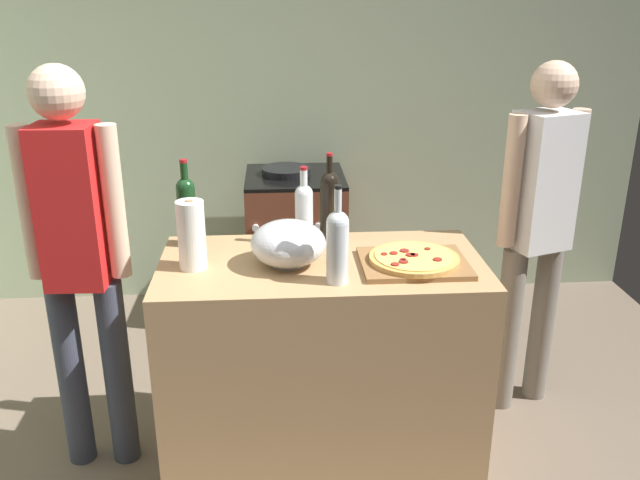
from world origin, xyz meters
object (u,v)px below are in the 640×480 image
at_px(stove, 296,247).
at_px(person_in_red, 538,218).
at_px(mixing_bowl, 288,243).
at_px(paper_towel_roll, 192,235).
at_px(wine_bottle_green, 329,202).
at_px(wine_bottle_dark, 187,208).
at_px(wine_bottle_clear, 338,243).
at_px(wine_bottle_amber, 304,211).
at_px(person_in_stripes, 78,252).
at_px(pizza, 414,258).

distance_m(stove, person_in_red, 1.50).
bearing_deg(stove, mixing_bowl, -92.89).
relative_size(paper_towel_roll, wine_bottle_green, 0.73).
xyz_separation_m(wine_bottle_dark, person_in_red, (1.50, 0.12, -0.12)).
relative_size(wine_bottle_green, wine_bottle_clear, 1.02).
height_order(wine_bottle_clear, wine_bottle_amber, wine_bottle_clear).
relative_size(mixing_bowl, person_in_stripes, 0.17).
distance_m(paper_towel_roll, wine_bottle_green, 0.60).
relative_size(wine_bottle_dark, wine_bottle_amber, 1.10).
bearing_deg(mixing_bowl, stove, 87.11).
bearing_deg(wine_bottle_amber, wine_bottle_green, 27.71).
relative_size(pizza, wine_bottle_dark, 0.95).
relative_size(mixing_bowl, paper_towel_roll, 1.07).
height_order(mixing_bowl, stove, mixing_bowl).
xyz_separation_m(wine_bottle_dark, person_in_stripes, (-0.39, -0.19, -0.10)).
relative_size(wine_bottle_dark, stove, 0.39).
bearing_deg(person_in_red, person_in_stripes, -170.85).
height_order(mixing_bowl, wine_bottle_dark, wine_bottle_dark).
distance_m(wine_bottle_green, wine_bottle_clear, 0.45).
relative_size(mixing_bowl, wine_bottle_clear, 0.79).
distance_m(mixing_bowl, wine_bottle_amber, 0.24).
height_order(pizza, stove, pizza).
relative_size(wine_bottle_dark, wine_bottle_clear, 0.99).
distance_m(pizza, wine_bottle_amber, 0.49).
distance_m(wine_bottle_green, wine_bottle_dark, 0.58).
height_order(pizza, wine_bottle_clear, wine_bottle_clear).
relative_size(mixing_bowl, person_in_red, 0.18).
relative_size(wine_bottle_green, person_in_red, 0.23).
xyz_separation_m(pizza, wine_bottle_green, (-0.30, 0.32, 0.13)).
bearing_deg(person_in_stripes, pizza, -4.37).
distance_m(paper_towel_roll, wine_bottle_dark, 0.25).
xyz_separation_m(paper_towel_roll, person_in_red, (1.46, 0.36, -0.09)).
xyz_separation_m(wine_bottle_clear, wine_bottle_amber, (-0.10, 0.39, -0.01)).
bearing_deg(mixing_bowl, person_in_red, 18.13).
bearing_deg(person_in_red, wine_bottle_dark, -175.56).
distance_m(mixing_bowl, wine_bottle_dark, 0.47).
height_order(wine_bottle_amber, person_in_stripes, person_in_stripes).
bearing_deg(pizza, person_in_stripes, 175.63).
xyz_separation_m(paper_towel_roll, person_in_stripes, (-0.44, 0.06, -0.08)).
distance_m(mixing_bowl, wine_bottle_clear, 0.25).
height_order(wine_bottle_green, wine_bottle_amber, wine_bottle_green).
height_order(pizza, wine_bottle_amber, wine_bottle_amber).
relative_size(pizza, wine_bottle_amber, 1.05).
height_order(pizza, mixing_bowl, mixing_bowl).
height_order(pizza, wine_bottle_dark, wine_bottle_dark).
relative_size(wine_bottle_dark, person_in_stripes, 0.22).
relative_size(wine_bottle_clear, person_in_red, 0.22).
bearing_deg(wine_bottle_dark, wine_bottle_clear, -35.93).
bearing_deg(mixing_bowl, pizza, -4.90).
xyz_separation_m(mixing_bowl, wine_bottle_green, (0.18, 0.28, 0.07)).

